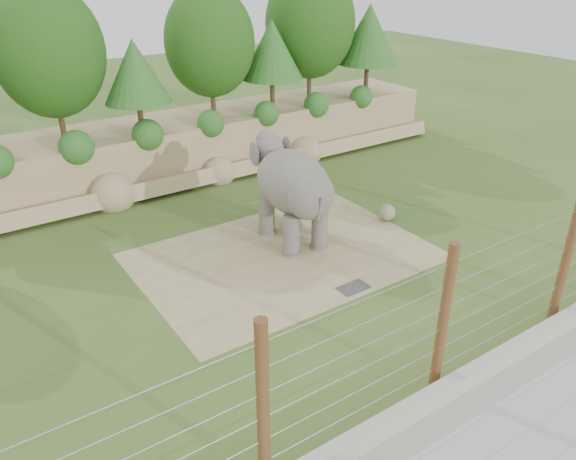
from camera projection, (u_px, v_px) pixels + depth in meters
ground at (324, 300)px, 17.38m from camera, size 90.00×90.00×0.00m
back_embankment at (165, 91)px, 25.23m from camera, size 30.00×5.52×8.77m
dirt_patch at (284, 256)px, 19.84m from camera, size 10.00×7.00×0.02m
drain_grate at (353, 288)px, 17.95m from camera, size 1.00×0.60×0.03m
elephant at (293, 196)px, 20.11m from camera, size 2.34×4.61×3.60m
stone_ball at (387, 213)px, 22.26m from camera, size 0.66×0.66×0.66m
retaining_wall at (450, 388)px, 13.58m from camera, size 26.00×0.35×0.50m
walkway at (520, 449)px, 12.21m from camera, size 26.00×4.00×0.01m
barrier_fence at (444, 318)px, 13.15m from camera, size 20.26×0.26×4.00m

